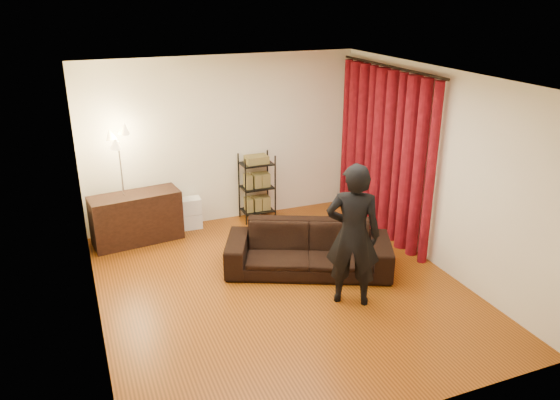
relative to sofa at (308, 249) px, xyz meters
name	(u,v)px	position (x,y,z in m)	size (l,w,h in m)	color
floor	(281,287)	(-0.52, -0.31, -0.32)	(5.00, 5.00, 0.00)	#974A10
ceiling	(282,77)	(-0.52, -0.31, 2.38)	(5.00, 5.00, 0.00)	white
wall_back	(224,141)	(-0.52, 2.19, 1.03)	(5.00, 5.00, 0.00)	white
wall_front	(396,288)	(-0.52, -2.81, 1.03)	(5.00, 5.00, 0.00)	white
wall_left	(87,217)	(-2.77, -0.31, 1.03)	(5.00, 5.00, 0.00)	white
wall_right	(435,169)	(1.73, -0.31, 1.03)	(5.00, 5.00, 0.00)	white
curtain_rod	(390,67)	(1.63, 0.82, 2.26)	(0.04, 0.04, 2.65)	black
curtain	(383,154)	(1.61, 0.82, 0.95)	(0.22, 2.65, 2.55)	maroon
sofa	(308,249)	(0.00, 0.00, 0.00)	(2.22, 0.87, 0.65)	black
person	(353,235)	(0.15, -0.92, 0.57)	(0.65, 0.43, 1.79)	black
media_cabinet	(136,218)	(-2.04, 1.81, 0.06)	(1.32, 0.50, 0.77)	black
storage_boxes	(192,213)	(-1.15, 2.00, -0.07)	(0.31, 0.25, 0.51)	white
wire_shelf	(257,187)	(-0.04, 1.97, 0.24)	(0.51, 0.36, 1.12)	black
floor_lamp	(123,188)	(-2.19, 1.80, 0.57)	(0.32, 0.32, 1.78)	silver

